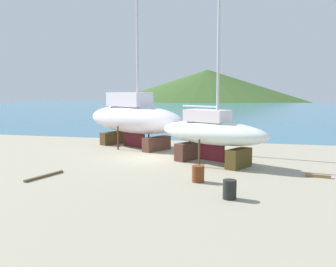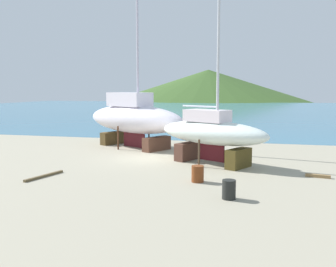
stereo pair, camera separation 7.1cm
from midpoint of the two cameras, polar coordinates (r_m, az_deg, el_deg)
ground_plane at (r=21.03m, az=-6.09°, el=-5.63°), size 51.05×51.05×0.00m
sea_water at (r=81.93m, az=8.98°, el=3.51°), size 145.64×98.91×0.01m
headland_hill at (r=160.28m, az=6.07°, el=5.09°), size 157.02×157.02×25.07m
sailboat_large_starboard at (r=29.24m, az=-5.16°, el=2.39°), size 10.05×7.36×16.76m
sailboat_mid_port at (r=22.76m, az=6.67°, el=0.16°), size 7.67×5.51×13.09m
worker at (r=26.96m, az=7.34°, el=-1.11°), size 0.50×0.39×1.62m
barrel_tipped_left at (r=15.82m, az=9.31°, el=-8.34°), size 0.59×0.59×0.79m
barrel_rust_mid at (r=18.45m, az=4.61°, el=-6.09°), size 0.83×0.83×0.80m
timber_short_skew at (r=20.44m, az=-18.10°, el=-6.11°), size 0.77×2.51×0.12m
timber_plank_near at (r=20.84m, az=21.79°, el=-5.97°), size 1.23×0.46×0.16m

